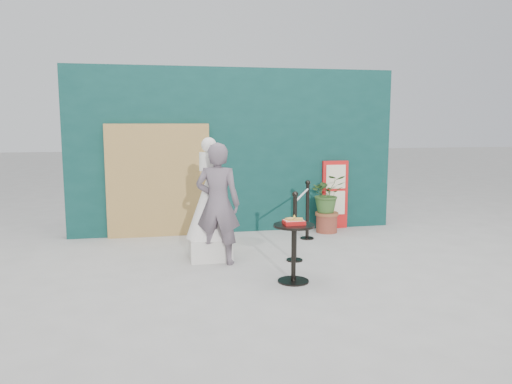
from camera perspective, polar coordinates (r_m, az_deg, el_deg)
name	(u,v)px	position (r m, az deg, el deg)	size (l,w,h in m)	color
ground	(275,282)	(6.47, 2.17, -10.27)	(60.00, 60.00, 0.00)	#ADAAA5
back_wall	(235,151)	(9.25, -2.44, 4.73)	(6.00, 0.30, 3.00)	#0B322F
bamboo_fence	(159,181)	(8.97, -11.07, 1.27)	(1.80, 0.08, 2.00)	tan
woman	(218,204)	(7.12, -4.38, -1.36)	(0.64, 0.42, 1.75)	#65575F
menu_board	(335,195)	(9.64, 9.00, -0.32)	(0.50, 0.07, 1.30)	red
statue	(210,210)	(7.41, -5.32, -2.05)	(0.71, 0.71, 1.81)	silver
cafe_table	(294,244)	(6.37, 4.33, -5.93)	(0.52, 0.52, 0.75)	black
food_basket	(294,221)	(6.31, 4.37, -3.37)	(0.26, 0.19, 0.11)	red
planter	(327,199)	(9.26, 8.13, -0.78)	(0.63, 0.55, 1.08)	brown
stanchion_barrier	(302,219)	(8.02, 5.24, -3.05)	(0.84, 1.54, 1.03)	black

